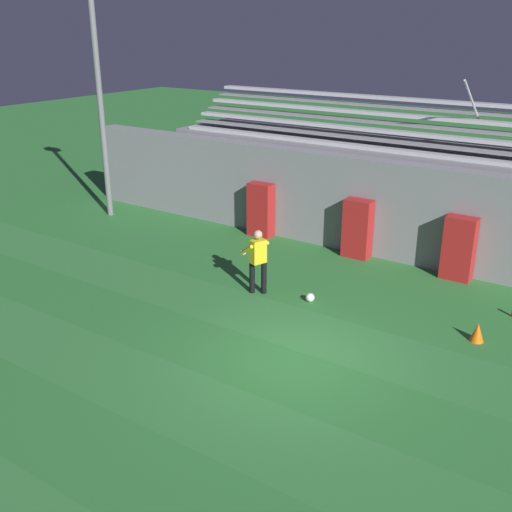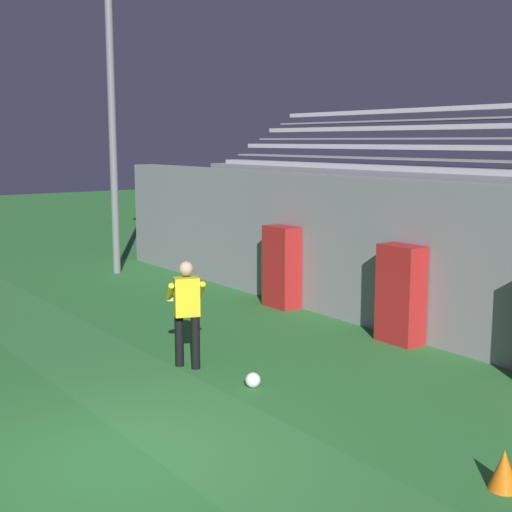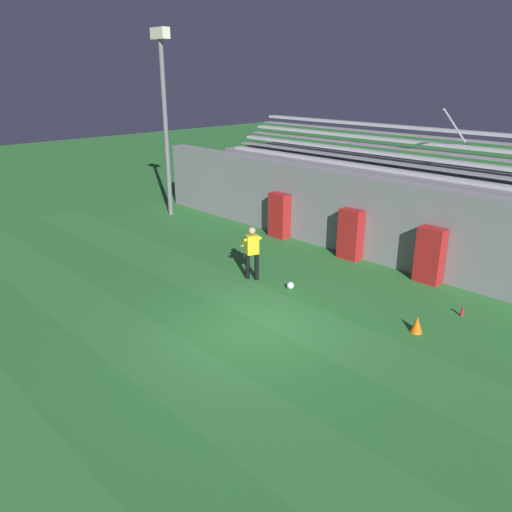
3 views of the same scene
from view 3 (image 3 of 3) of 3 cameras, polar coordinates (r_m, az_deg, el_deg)
The scene contains 13 objects.
ground_plane at distance 12.49m, azimuth -0.25°, elevation -8.52°, with size 80.00×80.00×0.00m, color #2D7533.
turf_stripe_mid at distance 11.19m, azimuth -9.37°, elevation -12.49°, with size 28.00×1.80×0.01m, color #337A38.
turf_stripe_far at distance 13.25m, azimuth 3.51°, elevation -6.77°, with size 28.00×1.80×0.01m, color #337A38.
back_wall at distance 16.80m, azimuth 15.98°, elevation 3.48°, with size 24.00×0.60×2.80m, color gray.
padding_pillar_gate_left at distance 17.24m, azimuth 10.75°, elevation 2.45°, with size 0.80×0.44×1.72m, color #B21E1E.
padding_pillar_gate_right at distance 15.85m, azimuth 19.26°, elevation 0.08°, with size 0.80×0.44×1.72m, color #B21E1E.
padding_pillar_far_left at distance 19.26m, azimuth 2.67°, elevation 4.65°, with size 0.80×0.44×1.72m, color #B21E1E.
bleacher_stand at distance 18.48m, azimuth 19.18°, elevation 4.93°, with size 18.00×3.35×5.03m.
floodlight_pole at distance 22.21m, azimuth -10.46°, elevation 17.04°, with size 0.90×0.36×7.73m.
goalkeeper at distance 15.16m, azimuth -0.49°, elevation 0.73°, with size 0.68×0.70×1.67m.
soccer_ball at distance 14.77m, azimuth 3.95°, elevation -3.38°, with size 0.22×0.22×0.22m, color white.
traffic_cone at distance 12.94m, azimuth 17.91°, elevation -7.46°, with size 0.30×0.30×0.42m, color orange.
water_bottle at distance 14.20m, azimuth 22.50°, elevation -5.92°, with size 0.07×0.07×0.24m, color red.
Camera 3 is at (7.91, -7.59, 5.99)m, focal length 35.00 mm.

